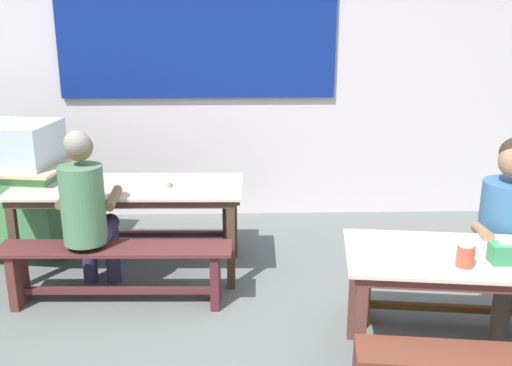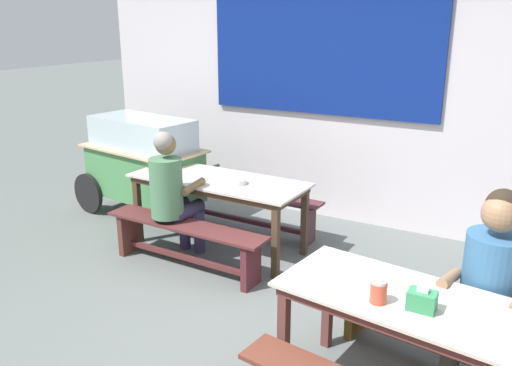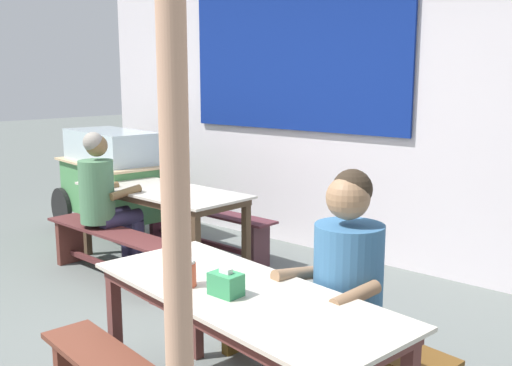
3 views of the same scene
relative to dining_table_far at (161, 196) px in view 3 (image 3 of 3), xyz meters
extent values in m
plane|color=slate|center=(1.20, -1.27, -0.65)|extent=(40.00, 40.00, 0.00)
cube|color=silver|center=(1.20, 1.42, 0.76)|extent=(7.23, 0.12, 2.84)
cube|color=navy|center=(0.47, 1.33, 1.30)|extent=(2.63, 0.03, 1.50)
cube|color=beige|center=(0.00, 0.00, 0.06)|extent=(1.78, 0.75, 0.02)
cube|color=#463423|center=(0.00, 0.00, 0.02)|extent=(1.70, 0.69, 0.06)
cube|color=#463423|center=(0.81, 0.27, -0.33)|extent=(0.06, 0.06, 0.65)
cube|color=#463423|center=(0.80, -0.31, -0.33)|extent=(0.06, 0.06, 0.65)
cube|color=#463423|center=(-0.80, 0.31, -0.33)|extent=(0.06, 0.06, 0.65)
cube|color=#463423|center=(-0.81, -0.27, -0.33)|extent=(0.06, 0.06, 0.65)
cube|color=beige|center=(2.30, -1.42, 0.06)|extent=(1.76, 0.88, 0.02)
cube|color=brown|center=(2.30, -1.42, 0.02)|extent=(1.67, 0.81, 0.06)
cube|color=brown|center=(1.58, -1.04, -0.33)|extent=(0.07, 0.07, 0.65)
cube|color=brown|center=(1.51, -1.59, -0.33)|extent=(0.07, 0.07, 0.65)
cube|color=#52262D|center=(0.01, 0.54, -0.23)|extent=(1.71, 0.30, 0.02)
cube|color=#4B2E33|center=(0.75, 0.52, -0.45)|extent=(0.07, 0.22, 0.42)
cube|color=#4D222E|center=(-0.72, 0.56, -0.45)|extent=(0.07, 0.22, 0.42)
cube|color=#52262D|center=(0.01, 0.54, -0.55)|extent=(1.43, 0.08, 0.04)
cube|color=#532627|center=(-0.01, -0.54, -0.23)|extent=(1.65, 0.34, 0.02)
cube|color=#512127|center=(0.69, -0.56, -0.45)|extent=(0.07, 0.25, 0.42)
cube|color=#592C24|center=(-0.71, -0.52, -0.45)|extent=(0.07, 0.25, 0.42)
cube|color=#532627|center=(-0.01, -0.54, -0.55)|extent=(1.36, 0.08, 0.04)
cube|color=brown|center=(2.37, -0.88, -0.23)|extent=(1.61, 0.49, 0.02)
cube|color=brown|center=(1.71, -0.79, -0.45)|extent=(0.09, 0.25, 0.42)
cube|color=#4B8D51|center=(-1.24, 0.35, -0.13)|extent=(1.43, 0.83, 0.56)
cube|color=silver|center=(-1.24, 0.35, 0.33)|extent=(1.29, 0.74, 0.36)
cube|color=tan|center=(-1.24, 0.35, 0.16)|extent=(1.52, 0.92, 0.02)
cylinder|color=black|center=(-1.81, 0.79, -0.42)|extent=(0.48, 0.12, 0.48)
cylinder|color=black|center=(-1.91, 0.10, -0.42)|extent=(0.48, 0.12, 0.48)
cylinder|color=#333333|center=(-0.63, 0.26, -0.53)|extent=(0.05, 0.05, 0.24)
cylinder|color=#3F3F3F|center=(-0.39, 0.23, 0.03)|extent=(0.13, 0.64, 0.04)
cylinder|color=#312C4C|center=(-0.11, -0.18, -0.43)|extent=(0.11, 0.11, 0.44)
cylinder|color=#312C4C|center=(-0.29, -0.18, -0.43)|extent=(0.11, 0.11, 0.44)
cylinder|color=#312C4C|center=(-0.12, -0.36, -0.16)|extent=(0.13, 0.40, 0.13)
cylinder|color=#312C4C|center=(-0.30, -0.36, -0.16)|extent=(0.13, 0.40, 0.13)
cylinder|color=#4B7A54|center=(-0.21, -0.54, 0.10)|extent=(0.30, 0.30, 0.55)
sphere|color=brown|center=(-0.21, -0.52, 0.50)|extent=(0.19, 0.19, 0.19)
sphere|color=gray|center=(-0.21, -0.55, 0.53)|extent=(0.18, 0.18, 0.18)
cylinder|color=brown|center=(-0.04, -0.36, 0.09)|extent=(0.07, 0.31, 0.11)
cylinder|color=brown|center=(-0.38, -0.35, 0.09)|extent=(0.07, 0.30, 0.08)
cylinder|color=#443D35|center=(2.46, -1.08, -0.16)|extent=(0.19, 0.43, 0.13)
cylinder|color=#443D35|center=(2.64, -1.10, -0.16)|extent=(0.19, 0.43, 0.13)
cylinder|color=#35648F|center=(2.57, -0.90, 0.09)|extent=(0.36, 0.36, 0.52)
sphere|color=#906A4C|center=(2.57, -0.92, 0.49)|extent=(0.22, 0.22, 0.22)
sphere|color=#2D2319|center=(2.58, -0.89, 0.53)|extent=(0.20, 0.20, 0.20)
cylinder|color=#906A4C|center=(2.35, -1.05, 0.07)|extent=(0.11, 0.31, 0.11)
cylinder|color=#906A4C|center=(2.74, -1.11, 0.07)|extent=(0.11, 0.31, 0.09)
cube|color=#348954|center=(2.28, -1.50, 0.13)|extent=(0.15, 0.11, 0.11)
cube|color=white|center=(2.28, -1.50, 0.19)|extent=(0.06, 0.03, 0.02)
cylinder|color=#D34D35|center=(2.06, -1.54, 0.13)|extent=(0.09, 0.09, 0.12)
cylinder|color=white|center=(2.06, -1.54, 0.20)|extent=(0.08, 0.08, 0.02)
cylinder|color=silver|center=(0.25, -0.05, 0.10)|extent=(0.17, 0.17, 0.05)
cylinder|color=tan|center=(2.89, -2.33, 0.42)|extent=(0.08, 0.08, 2.16)
camera|label=1|loc=(0.87, -4.38, 1.40)|focal=41.32mm
camera|label=2|loc=(2.74, -4.14, 1.57)|focal=37.27mm
camera|label=3|loc=(4.07, -3.35, 1.07)|focal=40.65mm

